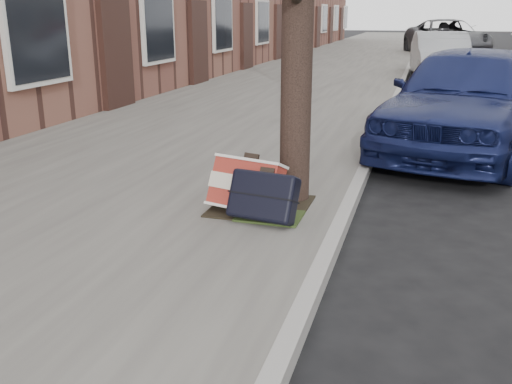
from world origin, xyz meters
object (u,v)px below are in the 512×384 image
(suitcase_navy, at_px, (263,196))
(suitcase_red, at_px, (246,186))
(car_near_front, at_px, (467,98))
(car_near_mid, at_px, (440,56))

(suitcase_navy, bearing_deg, suitcase_red, 150.42)
(suitcase_red, bearing_deg, suitcase_navy, -23.72)
(suitcase_red, height_order, car_near_front, car_near_front)
(car_near_mid, bearing_deg, suitcase_navy, -102.89)
(suitcase_red, relative_size, suitcase_navy, 1.11)
(suitcase_navy, distance_m, car_near_mid, 12.78)
(car_near_front, xyz_separation_m, car_near_mid, (-0.23, 8.96, -0.08))
(suitcase_navy, bearing_deg, car_near_front, 74.01)
(suitcase_red, xyz_separation_m, suitcase_navy, (0.21, -0.17, -0.02))
(suitcase_red, bearing_deg, car_near_front, 76.19)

